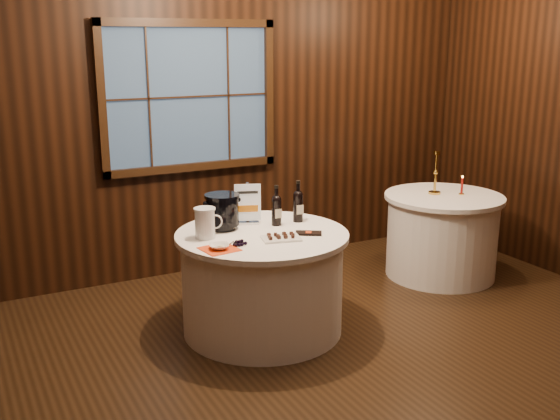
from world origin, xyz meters
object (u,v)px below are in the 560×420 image
glass_pitcher (205,223)px  grape_bunch (239,243)px  port_bottle_right (298,204)px  red_candle (462,187)px  chocolate_plate (281,237)px  ice_bucket (222,211)px  brass_candlestick (435,179)px  main_table (262,282)px  side_table (442,235)px  port_bottle_left (276,208)px  cracker_bowl (219,246)px  chocolate_box (309,233)px  sign_stand (248,210)px

glass_pitcher → grape_bunch: bearing=-48.5°
port_bottle_right → glass_pitcher: port_bottle_right is taller
red_candle → chocolate_plate: bearing=-167.9°
ice_bucket → brass_candlestick: size_ratio=0.67×
glass_pitcher → brass_candlestick: bearing=21.6°
brass_candlestick → main_table: bearing=-168.9°
red_candle → ice_bucket: bearing=-179.6°
port_bottle_right → grape_bunch: size_ratio=2.02×
side_table → port_bottle_left: 1.89m
port_bottle_right → ice_bucket: port_bottle_right is taller
port_bottle_left → brass_candlestick: size_ratio=0.79×
glass_pitcher → cracker_bowl: size_ratio=1.65×
port_bottle_left → cracker_bowl: 0.72m
chocolate_plate → red_candle: size_ratio=1.72×
main_table → ice_bucket: (-0.22, 0.22, 0.52)m
port_bottle_right → chocolate_plate: size_ratio=1.07×
chocolate_plate → red_candle: bearing=12.1°
main_table → grape_bunch: size_ratio=7.92×
port_bottle_right → ice_bucket: bearing=177.7°
grape_bunch → chocolate_plate: bearing=-1.5°
grape_bunch → brass_candlestick: 2.30m
side_table → red_candle: 0.48m
chocolate_plate → chocolate_box: (0.24, 0.02, -0.01)m
ice_bucket → port_bottle_left: bearing=-13.0°
port_bottle_left → port_bottle_right: bearing=7.1°
side_table → cracker_bowl: 2.52m
port_bottle_left → sign_stand: bearing=145.0°
sign_stand → port_bottle_left: (0.18, -0.14, 0.02)m
glass_pitcher → port_bottle_left: bearing=19.6°
sign_stand → brass_candlestick: 1.95m
ice_bucket → chocolate_plate: bearing=-58.5°
port_bottle_right → glass_pitcher: size_ratio=1.47×
main_table → red_candle: 2.21m
port_bottle_left → brass_candlestick: (1.77, 0.25, 0.01)m
ice_bucket → red_candle: bearing=0.4°
chocolate_box → grape_bunch: (-0.56, -0.01, 0.01)m
glass_pitcher → red_candle: size_ratio=1.25×
grape_bunch → cracker_bowl: 0.16m
sign_stand → chocolate_plate: sign_stand is taller
chocolate_plate → chocolate_box: 0.24m
side_table → grape_bunch: bearing=-167.6°
cracker_bowl → red_candle: size_ratio=0.76×
port_bottle_right → brass_candlestick: bearing=13.9°
chocolate_plate → ice_bucket: bearing=121.5°
ice_bucket → brass_candlestick: bearing=4.2°
port_bottle_left → cracker_bowl: bearing=-147.6°
port_bottle_left → red_candle: size_ratio=1.76×
main_table → port_bottle_right: size_ratio=3.93×
sign_stand → cracker_bowl: size_ratio=2.41×
glass_pitcher → brass_candlestick: size_ratio=0.56×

